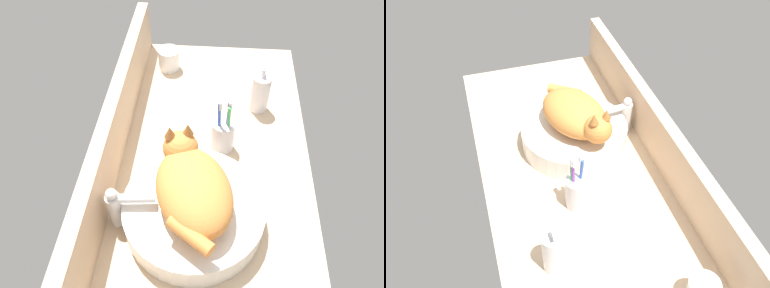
% 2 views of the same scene
% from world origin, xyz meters
% --- Properties ---
extents(ground_plane, '(1.27, 0.57, 0.04)m').
position_xyz_m(ground_plane, '(0.00, 0.00, -0.02)').
color(ground_plane, '#D1B28E').
extents(backsplash_panel, '(1.27, 0.04, 0.17)m').
position_xyz_m(backsplash_panel, '(0.00, 0.27, 0.09)').
color(backsplash_panel, '#CCAD8C').
rests_on(backsplash_panel, ground_plane).
extents(sink_basin, '(0.34, 0.34, 0.08)m').
position_xyz_m(sink_basin, '(-0.13, 0.03, 0.04)').
color(sink_basin, silver).
rests_on(sink_basin, ground_plane).
extents(cat, '(0.31, 0.25, 0.14)m').
position_xyz_m(cat, '(-0.11, 0.04, 0.13)').
color(cat, orange).
rests_on(cat, sink_basin).
extents(faucet, '(0.04, 0.12, 0.14)m').
position_xyz_m(faucet, '(-0.14, 0.21, 0.07)').
color(faucet, silver).
rests_on(faucet, ground_plane).
extents(soap_dispenser, '(0.06, 0.06, 0.16)m').
position_xyz_m(soap_dispenser, '(0.30, -0.15, 0.06)').
color(soap_dispenser, silver).
rests_on(soap_dispenser, ground_plane).
extents(toothbrush_cup, '(0.07, 0.07, 0.19)m').
position_xyz_m(toothbrush_cup, '(0.12, -0.03, 0.06)').
color(toothbrush_cup, silver).
rests_on(toothbrush_cup, ground_plane).
extents(water_glass, '(0.08, 0.08, 0.08)m').
position_xyz_m(water_glass, '(0.49, 0.16, 0.03)').
color(water_glass, white).
rests_on(water_glass, ground_plane).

